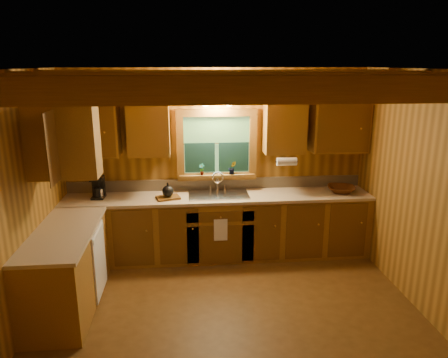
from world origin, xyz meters
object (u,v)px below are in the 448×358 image
object	(u,v)px
wicker_basket	(341,189)
sink	(219,198)
coffee_maker	(98,187)
cutting_board	(168,198)

from	to	relation	value
wicker_basket	sink	bearing A→B (deg)	178.48
coffee_maker	wicker_basket	xyz separation A→B (m)	(3.35, -0.09, -0.10)
sink	coffee_maker	distance (m)	1.63
wicker_basket	coffee_maker	bearing A→B (deg)	178.46
wicker_basket	cutting_board	bearing A→B (deg)	-178.91
coffee_maker	cutting_board	size ratio (longest dim) A/B	0.97
coffee_maker	wicker_basket	bearing A→B (deg)	1.74
coffee_maker	cutting_board	bearing A→B (deg)	-4.99
sink	coffee_maker	world-z (taller)	sink
cutting_board	wicker_basket	world-z (taller)	wicker_basket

